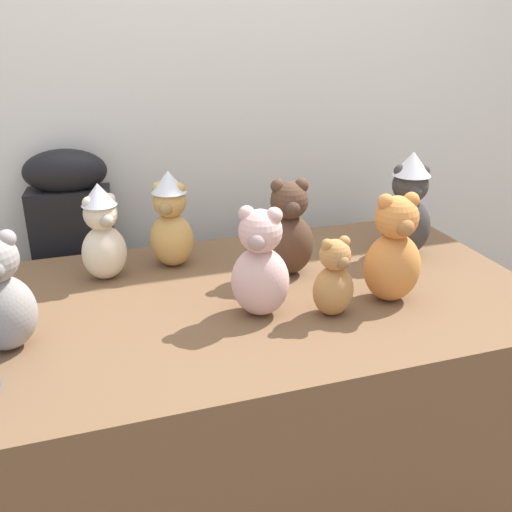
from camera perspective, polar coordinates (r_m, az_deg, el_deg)
The scene contains 11 objects.
wall_back at distance 2.21m, azimuth -6.11°, elevation 18.03°, with size 7.00×0.08×2.60m, color silver.
display_table at distance 1.87m, azimuth 0.00°, elevation -13.77°, with size 1.63×0.94×0.73m, color brown.
instrument_case at distance 2.24m, azimuth -16.89°, elevation -3.23°, with size 0.29×0.15×1.06m.
teddy_bear_cocoa at distance 1.76m, azimuth 3.24°, elevation 2.50°, with size 0.18×0.16×0.30m.
teddy_bear_ginger at distance 1.64m, azimuth 13.39°, elevation 0.41°, with size 0.17×0.15×0.31m.
teddy_bear_cream at distance 1.79m, azimuth -14.86°, elevation 2.18°, with size 0.16×0.15×0.30m.
teddy_bear_caramel at distance 1.54m, azimuth 7.67°, elevation -2.29°, with size 0.12×0.11×0.22m.
teddy_bear_ash at distance 1.48m, azimuth -23.85°, elevation -3.65°, with size 0.16×0.14×0.30m.
teddy_bear_charcoal at distance 1.96m, azimuth 14.74°, elevation 4.77°, with size 0.19×0.17×0.35m.
teddy_bear_blush at distance 1.52m, azimuth 0.41°, elevation -0.97°, with size 0.20×0.19×0.30m.
teddy_bear_honey at distance 1.84m, azimuth -8.39°, elevation 3.48°, with size 0.18×0.17×0.31m.
Camera 1 is at (-0.47, -1.18, 1.48)m, focal length 40.67 mm.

